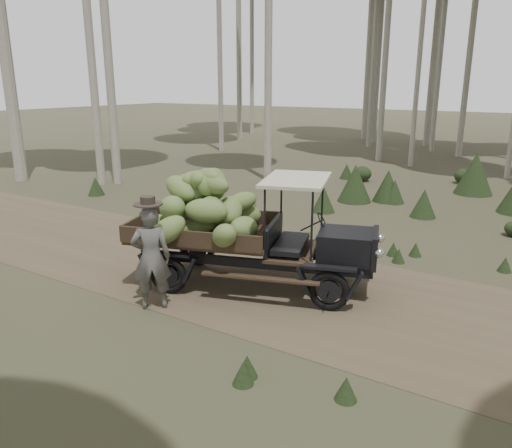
% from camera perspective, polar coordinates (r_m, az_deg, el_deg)
% --- Properties ---
extents(ground, '(120.00, 120.00, 0.00)m').
position_cam_1_polar(ground, '(8.54, 11.58, -8.95)').
color(ground, '#473D2B').
rests_on(ground, ground).
extents(dirt_track, '(70.00, 4.00, 0.01)m').
position_cam_1_polar(dirt_track, '(8.54, 11.58, -8.93)').
color(dirt_track, brown).
rests_on(dirt_track, ground).
extents(banana_truck, '(4.56, 2.90, 2.19)m').
position_cam_1_polar(banana_truck, '(8.79, -3.33, 0.90)').
color(banana_truck, black).
rests_on(banana_truck, ground).
extents(farmer, '(0.74, 0.72, 1.86)m').
position_cam_1_polar(farmer, '(8.10, -11.90, -3.66)').
color(farmer, '#52504B').
rests_on(farmer, ground).
extents(undergrowth, '(23.24, 23.56, 1.36)m').
position_cam_1_polar(undergrowth, '(7.78, 23.31, -8.31)').
color(undergrowth, '#233319').
rests_on(undergrowth, ground).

